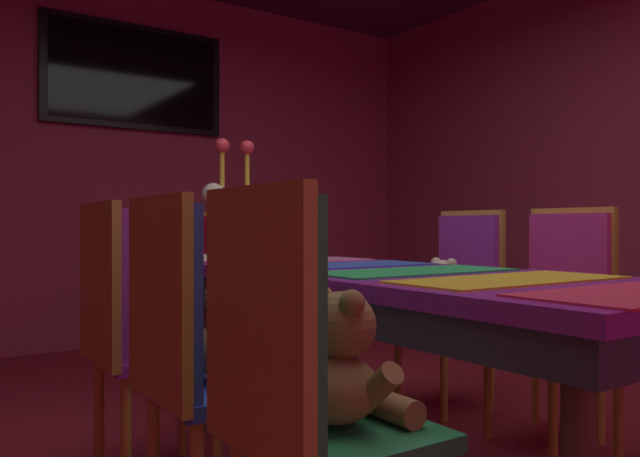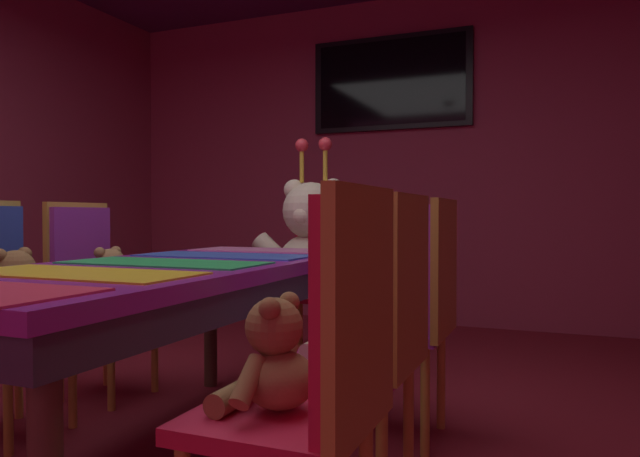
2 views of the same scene
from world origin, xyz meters
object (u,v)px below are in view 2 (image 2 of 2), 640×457
(chair_left_2, at_px, (89,278))
(teddy_right_2, at_px, (391,296))
(teddy_left_2, at_px, (111,281))
(throne_chair, at_px, (321,268))
(chair_right_1, at_px, (385,317))
(teddy_right_0, at_px, (272,361))
(king_teddy_bear, at_px, (310,244))
(teddy_left_1, at_px, (17,293))
(wall_tv, at_px, (391,83))
(banquet_table, at_px, (164,287))
(teddy_right_1, at_px, (343,323))
(chair_right_2, at_px, (425,295))
(chair_right_0, at_px, (329,358))

(chair_left_2, xyz_separation_m, teddy_right_2, (1.58, 0.04, -0.01))
(teddy_left_2, distance_m, teddy_right_2, 1.44)
(chair_left_2, distance_m, throne_chair, 1.34)
(teddy_left_2, relative_size, chair_right_1, 0.32)
(teddy_right_0, distance_m, chair_right_1, 0.58)
(chair_right_1, relative_size, king_teddy_bear, 1.07)
(teddy_left_1, distance_m, teddy_right_0, 1.56)
(teddy_right_0, xyz_separation_m, king_teddy_bear, (-0.74, 1.94, 0.18))
(teddy_right_2, distance_m, wall_tv, 3.01)
(chair_right_1, bearing_deg, banquet_table, -0.37)
(chair_left_2, distance_m, teddy_right_1, 1.68)
(chair_right_1, xyz_separation_m, king_teddy_bear, (-0.85, 1.38, 0.16))
(teddy_right_0, bearing_deg, chair_right_2, -95.63)
(banquet_table, bearing_deg, chair_left_2, 148.55)
(teddy_right_1, bearing_deg, throne_chair, -65.36)
(chair_right_1, height_order, king_teddy_bear, king_teddy_bear)
(chair_right_2, relative_size, king_teddy_bear, 1.07)
(teddy_left_1, relative_size, chair_right_0, 0.35)
(banquet_table, xyz_separation_m, teddy_right_1, (0.71, -0.01, -0.08))
(teddy_right_0, relative_size, king_teddy_bear, 0.32)
(chair_right_0, xyz_separation_m, chair_right_2, (-0.03, 1.14, 0.00))
(banquet_table, relative_size, teddy_right_0, 6.93)
(chair_right_0, height_order, throne_chair, same)
(teddy_right_1, xyz_separation_m, teddy_right_2, (-0.00, 0.58, 0.01))
(wall_tv, bearing_deg, teddy_right_1, -77.14)
(chair_left_2, xyz_separation_m, throne_chair, (0.87, 1.01, 0.00))
(teddy_right_0, xyz_separation_m, teddy_right_2, (-0.03, 1.14, 0.01))
(teddy_right_1, distance_m, chair_right_2, 0.60)
(teddy_left_1, xyz_separation_m, teddy_right_1, (1.43, 0.02, -0.03))
(chair_left_2, bearing_deg, chair_right_0, -32.15)
(teddy_right_1, xyz_separation_m, throne_chair, (-0.71, 1.55, 0.03))
(teddy_right_1, relative_size, king_teddy_bear, 0.30)
(teddy_right_0, bearing_deg, chair_right_0, -180.00)
(king_teddy_bear, bearing_deg, teddy_left_2, -41.06)
(teddy_left_1, distance_m, chair_right_2, 1.69)
(teddy_right_2, bearing_deg, banquet_table, 38.99)
(teddy_right_1, xyz_separation_m, chair_right_2, (0.14, 0.58, 0.03))
(teddy_left_2, bearing_deg, throne_chair, 54.11)
(teddy_left_1, distance_m, teddy_left_2, 0.56)
(chair_right_0, bearing_deg, throne_chair, -67.32)
(chair_right_0, bearing_deg, teddy_right_2, -81.34)
(teddy_right_1, bearing_deg, teddy_left_2, -20.57)
(teddy_right_2, height_order, king_teddy_bear, king_teddy_bear)
(chair_right_2, bearing_deg, teddy_right_1, 76.17)
(chair_left_2, height_order, teddy_right_0, chair_left_2)
(chair_right_0, bearing_deg, chair_right_1, -86.86)
(teddy_left_2, relative_size, chair_right_2, 0.32)
(throne_chair, bearing_deg, teddy_left_2, -35.89)
(teddy_right_2, relative_size, throne_chair, 0.31)
(banquet_table, distance_m, teddy_right_0, 0.94)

